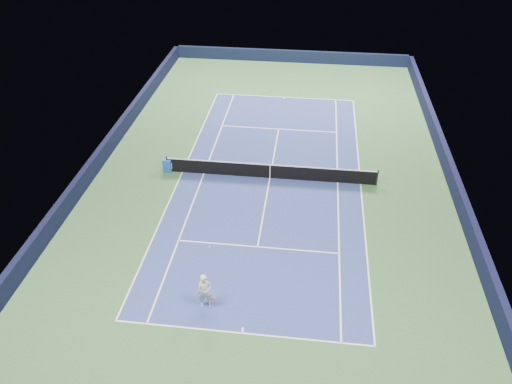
# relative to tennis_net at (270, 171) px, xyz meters

# --- Properties ---
(ground) EXTENTS (40.00, 40.00, 0.00)m
(ground) POSITION_rel_tennis_net_xyz_m (0.00, 0.00, -0.50)
(ground) COLOR #31562F
(ground) RESTS_ON ground
(wall_far) EXTENTS (22.00, 0.35, 1.10)m
(wall_far) POSITION_rel_tennis_net_xyz_m (0.00, 19.82, 0.05)
(wall_far) COLOR black
(wall_far) RESTS_ON ground
(wall_right) EXTENTS (0.35, 40.00, 1.10)m
(wall_right) POSITION_rel_tennis_net_xyz_m (10.82, 0.00, 0.05)
(wall_right) COLOR black
(wall_right) RESTS_ON ground
(wall_left) EXTENTS (0.35, 40.00, 1.10)m
(wall_left) POSITION_rel_tennis_net_xyz_m (-10.82, 0.00, 0.05)
(wall_left) COLOR black
(wall_left) RESTS_ON ground
(court_surface) EXTENTS (10.97, 23.77, 0.01)m
(court_surface) POSITION_rel_tennis_net_xyz_m (0.00, 0.00, -0.50)
(court_surface) COLOR navy
(court_surface) RESTS_ON ground
(baseline_far) EXTENTS (10.97, 0.08, 0.00)m
(baseline_far) POSITION_rel_tennis_net_xyz_m (0.00, 11.88, -0.50)
(baseline_far) COLOR white
(baseline_far) RESTS_ON ground
(baseline_near) EXTENTS (10.97, 0.08, 0.00)m
(baseline_near) POSITION_rel_tennis_net_xyz_m (0.00, -11.88, -0.50)
(baseline_near) COLOR white
(baseline_near) RESTS_ON ground
(sideline_doubles_right) EXTENTS (0.08, 23.77, 0.00)m
(sideline_doubles_right) POSITION_rel_tennis_net_xyz_m (5.49, 0.00, -0.50)
(sideline_doubles_right) COLOR white
(sideline_doubles_right) RESTS_ON ground
(sideline_doubles_left) EXTENTS (0.08, 23.77, 0.00)m
(sideline_doubles_left) POSITION_rel_tennis_net_xyz_m (-5.49, 0.00, -0.50)
(sideline_doubles_left) COLOR white
(sideline_doubles_left) RESTS_ON ground
(sideline_singles_right) EXTENTS (0.08, 23.77, 0.00)m
(sideline_singles_right) POSITION_rel_tennis_net_xyz_m (4.12, 0.00, -0.50)
(sideline_singles_right) COLOR white
(sideline_singles_right) RESTS_ON ground
(sideline_singles_left) EXTENTS (0.08, 23.77, 0.00)m
(sideline_singles_left) POSITION_rel_tennis_net_xyz_m (-4.12, 0.00, -0.50)
(sideline_singles_left) COLOR white
(sideline_singles_left) RESTS_ON ground
(service_line_far) EXTENTS (8.23, 0.08, 0.00)m
(service_line_far) POSITION_rel_tennis_net_xyz_m (0.00, 6.40, -0.50)
(service_line_far) COLOR white
(service_line_far) RESTS_ON ground
(service_line_near) EXTENTS (8.23, 0.08, 0.00)m
(service_line_near) POSITION_rel_tennis_net_xyz_m (0.00, -6.40, -0.50)
(service_line_near) COLOR white
(service_line_near) RESTS_ON ground
(center_service_line) EXTENTS (0.08, 12.80, 0.00)m
(center_service_line) POSITION_rel_tennis_net_xyz_m (0.00, 0.00, -0.50)
(center_service_line) COLOR white
(center_service_line) RESTS_ON ground
(center_mark_far) EXTENTS (0.08, 0.30, 0.00)m
(center_mark_far) POSITION_rel_tennis_net_xyz_m (0.00, 11.73, -0.50)
(center_mark_far) COLOR white
(center_mark_far) RESTS_ON ground
(center_mark_near) EXTENTS (0.08, 0.30, 0.00)m
(center_mark_near) POSITION_rel_tennis_net_xyz_m (0.00, -11.73, -0.50)
(center_mark_near) COLOR white
(center_mark_near) RESTS_ON ground
(tennis_net) EXTENTS (12.90, 0.10, 1.07)m
(tennis_net) POSITION_rel_tennis_net_xyz_m (0.00, 0.00, 0.00)
(tennis_net) COLOR black
(tennis_net) RESTS_ON ground
(sponsor_cube) EXTENTS (0.57, 0.48, 0.85)m
(sponsor_cube) POSITION_rel_tennis_net_xyz_m (-6.40, 0.05, -0.08)
(sponsor_cube) COLOR blue
(sponsor_cube) RESTS_ON ground
(tennis_player) EXTENTS (0.85, 1.33, 2.60)m
(tennis_player) POSITION_rel_tennis_net_xyz_m (-1.81, -10.54, 0.38)
(tennis_player) COLOR silver
(tennis_player) RESTS_ON ground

